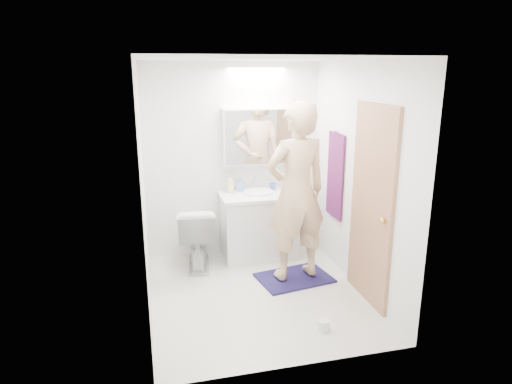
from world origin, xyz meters
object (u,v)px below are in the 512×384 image
object	(u,v)px
vanity_cabinet	(259,227)
toilet	(197,236)
soap_bottle_b	(240,184)
toilet_paper_roll	(323,325)
person	(296,192)
soap_bottle_a	(230,184)
medicine_cabinet	(258,136)
toothbrush_cup	(272,186)

from	to	relation	value
vanity_cabinet	toilet	xyz separation A→B (m)	(-0.79, -0.11, -0.01)
soap_bottle_b	toilet_paper_roll	xyz separation A→B (m)	(0.36, -1.96, -0.86)
person	soap_bottle_b	distance (m)	1.02
vanity_cabinet	soap_bottle_a	xyz separation A→B (m)	(-0.33, 0.15, 0.54)
medicine_cabinet	person	size ratio (longest dim) A/B	0.45
person	vanity_cabinet	bearing A→B (deg)	-81.96
vanity_cabinet	soap_bottle_a	size ratio (longest dim) A/B	3.92
person	toothbrush_cup	bearing A→B (deg)	-98.71
toothbrush_cup	toilet	bearing A→B (deg)	-164.75
soap_bottle_a	toilet_paper_roll	xyz separation A→B (m)	(0.49, -1.93, -0.88)
vanity_cabinet	medicine_cabinet	distance (m)	1.13
soap_bottle_b	toothbrush_cup	bearing A→B (deg)	-2.76
soap_bottle_a	toilet	bearing A→B (deg)	-150.08
vanity_cabinet	toilet_paper_roll	bearing A→B (deg)	-84.84
vanity_cabinet	person	xyz separation A→B (m)	(0.23, -0.73, 0.63)
person	soap_bottle_a	bearing A→B (deg)	-67.13
toilet	person	bearing A→B (deg)	155.39
soap_bottle_a	toilet_paper_roll	distance (m)	2.18
toilet	toilet_paper_roll	bearing A→B (deg)	126.30
soap_bottle_b	toilet_paper_roll	bearing A→B (deg)	-79.71
toilet_paper_roll	soap_bottle_a	bearing A→B (deg)	104.21
toothbrush_cup	toilet_paper_roll	size ratio (longest dim) A/B	0.80
medicine_cabinet	soap_bottle_b	world-z (taller)	medicine_cabinet
vanity_cabinet	toilet	distance (m)	0.80
vanity_cabinet	soap_bottle_b	distance (m)	0.58
toothbrush_cup	medicine_cabinet	bearing A→B (deg)	164.56
toilet_paper_roll	toothbrush_cup	bearing A→B (deg)	88.27
toothbrush_cup	soap_bottle_a	bearing A→B (deg)	-178.96
vanity_cabinet	toothbrush_cup	bearing A→B (deg)	36.05
soap_bottle_a	person	bearing A→B (deg)	-57.64
medicine_cabinet	toothbrush_cup	bearing A→B (deg)	-15.44
soap_bottle_b	soap_bottle_a	bearing A→B (deg)	-167.31
toilet	vanity_cabinet	bearing A→B (deg)	-165.07
toilet	soap_bottle_b	size ratio (longest dim) A/B	4.20
soap_bottle_a	soap_bottle_b	size ratio (longest dim) A/B	1.26
soap_bottle_a	soap_bottle_b	world-z (taller)	soap_bottle_a
medicine_cabinet	toothbrush_cup	xyz separation A→B (m)	(0.18, -0.05, -0.64)
vanity_cabinet	toilet_paper_roll	size ratio (longest dim) A/B	8.18
person	soap_bottle_b	bearing A→B (deg)	-74.45
soap_bottle_b	toilet_paper_roll	size ratio (longest dim) A/B	1.66
person	toilet_paper_roll	xyz separation A→B (m)	(-0.07, -1.05, -0.97)
medicine_cabinet	soap_bottle_a	size ratio (longest dim) A/B	3.83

